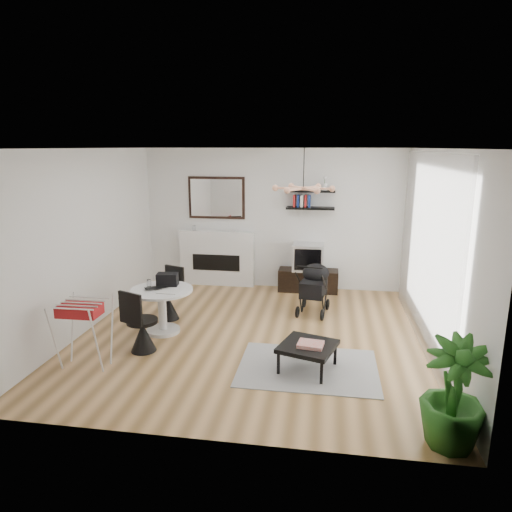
% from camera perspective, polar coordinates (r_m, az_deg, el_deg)
% --- Properties ---
extents(floor, '(5.00, 5.00, 0.00)m').
position_cam_1_polar(floor, '(6.85, -0.59, -9.91)').
color(floor, olive).
rests_on(floor, ground).
extents(ceiling, '(5.00, 5.00, 0.00)m').
position_cam_1_polar(ceiling, '(6.28, -0.65, 13.31)').
color(ceiling, white).
rests_on(ceiling, wall_back).
extents(wall_back, '(5.00, 0.00, 5.00)m').
position_cam_1_polar(wall_back, '(8.86, 2.07, 4.60)').
color(wall_back, white).
rests_on(wall_back, floor).
extents(wall_left, '(0.00, 5.00, 5.00)m').
position_cam_1_polar(wall_left, '(7.27, -20.46, 1.77)').
color(wall_left, white).
rests_on(wall_left, floor).
extents(wall_right, '(0.00, 5.00, 5.00)m').
position_cam_1_polar(wall_right, '(6.51, 21.64, 0.38)').
color(wall_right, white).
rests_on(wall_right, floor).
extents(sheer_curtain, '(0.04, 3.60, 2.60)m').
position_cam_1_polar(sheer_curtain, '(6.68, 20.44, 0.80)').
color(sheer_curtain, white).
rests_on(sheer_curtain, wall_right).
extents(fireplace, '(1.50, 0.17, 2.16)m').
position_cam_1_polar(fireplace, '(9.11, -4.91, 0.55)').
color(fireplace, white).
rests_on(fireplace, floor).
extents(shelf_lower, '(0.90, 0.25, 0.04)m').
position_cam_1_polar(shelf_lower, '(8.64, 6.80, 5.96)').
color(shelf_lower, black).
rests_on(shelf_lower, wall_back).
extents(shelf_upper, '(0.90, 0.25, 0.04)m').
position_cam_1_polar(shelf_upper, '(8.61, 6.86, 8.07)').
color(shelf_upper, black).
rests_on(shelf_upper, wall_back).
extents(pendant_lamp, '(0.90, 0.90, 0.10)m').
position_cam_1_polar(pendant_lamp, '(6.53, 5.94, 8.41)').
color(pendant_lamp, tan).
rests_on(pendant_lamp, ceiling).
extents(tv_console, '(1.13, 0.40, 0.42)m').
position_cam_1_polar(tv_console, '(8.86, 6.53, -3.04)').
color(tv_console, black).
rests_on(tv_console, floor).
extents(crt_tv, '(0.58, 0.51, 0.51)m').
position_cam_1_polar(crt_tv, '(8.73, 6.55, -0.11)').
color(crt_tv, silver).
rests_on(crt_tv, tv_console).
extents(dining_table, '(0.93, 0.93, 0.68)m').
position_cam_1_polar(dining_table, '(6.95, -11.66, -5.88)').
color(dining_table, white).
rests_on(dining_table, floor).
extents(laptop, '(0.40, 0.36, 0.03)m').
position_cam_1_polar(laptop, '(6.86, -12.26, -4.04)').
color(laptop, black).
rests_on(laptop, dining_table).
extents(black_bag, '(0.33, 0.22, 0.19)m').
position_cam_1_polar(black_bag, '(7.02, -11.00, -2.89)').
color(black_bag, black).
rests_on(black_bag, dining_table).
extents(newspaper, '(0.32, 0.27, 0.01)m').
position_cam_1_polar(newspaper, '(6.74, -10.82, -4.36)').
color(newspaper, white).
rests_on(newspaper, dining_table).
extents(drinking_glass, '(0.06, 0.06, 0.11)m').
position_cam_1_polar(drinking_glass, '(7.04, -13.24, -3.31)').
color(drinking_glass, white).
rests_on(drinking_glass, dining_table).
extents(chair_far, '(0.44, 0.45, 0.85)m').
position_cam_1_polar(chair_far, '(7.53, -10.79, -5.77)').
color(chair_far, black).
rests_on(chair_far, floor).
extents(chair_near, '(0.47, 0.48, 0.89)m').
position_cam_1_polar(chair_near, '(6.44, -14.10, -9.19)').
color(chair_near, black).
rests_on(chair_near, floor).
extents(drying_rack, '(0.59, 0.55, 0.87)m').
position_cam_1_polar(drying_rack, '(6.16, -20.73, -8.96)').
color(drying_rack, white).
rests_on(drying_rack, floor).
extents(stroller, '(0.57, 0.79, 0.91)m').
position_cam_1_polar(stroller, '(7.70, 7.26, -4.22)').
color(stroller, black).
rests_on(stroller, floor).
extents(rug, '(1.73, 1.25, 0.01)m').
position_cam_1_polar(rug, '(5.96, 6.49, -13.70)').
color(rug, '#969696').
rests_on(rug, floor).
extents(coffee_table, '(0.80, 0.80, 0.33)m').
position_cam_1_polar(coffee_table, '(5.80, 6.49, -11.25)').
color(coffee_table, black).
rests_on(coffee_table, rug).
extents(magazines, '(0.34, 0.28, 0.04)m').
position_cam_1_polar(magazines, '(5.73, 6.84, -10.92)').
color(magazines, '#D84536').
rests_on(magazines, coffee_table).
extents(potted_plant, '(0.65, 0.65, 1.06)m').
position_cam_1_polar(potted_plant, '(4.71, 23.53, -15.50)').
color(potted_plant, '#235E1B').
rests_on(potted_plant, floor).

